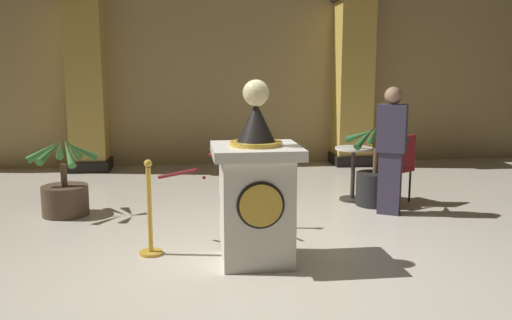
% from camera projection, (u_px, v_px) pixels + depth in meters
% --- Properties ---
extents(ground_plane, '(12.74, 12.74, 0.00)m').
position_uv_depth(ground_plane, '(259.00, 255.00, 5.46)').
color(ground_plane, beige).
extents(back_wall, '(12.74, 0.16, 3.42)m').
position_uv_depth(back_wall, '(222.00, 77.00, 10.47)').
color(back_wall, tan).
rests_on(back_wall, ground_plane).
extents(pedestal_clock, '(0.83, 0.83, 1.77)m').
position_uv_depth(pedestal_clock, '(256.00, 192.00, 5.18)').
color(pedestal_clock, silver).
rests_on(pedestal_clock, ground_plane).
extents(stanchion_near, '(0.24, 0.24, 1.00)m').
position_uv_depth(stanchion_near, '(251.00, 199.00, 6.36)').
color(stanchion_near, gold).
rests_on(stanchion_near, ground_plane).
extents(stanchion_far, '(0.24, 0.24, 0.98)m').
position_uv_depth(stanchion_far, '(150.00, 222.00, 5.43)').
color(stanchion_far, gold).
rests_on(stanchion_far, ground_plane).
extents(velvet_rope, '(1.00, 0.99, 0.22)m').
position_uv_depth(velvet_rope, '(204.00, 170.00, 5.82)').
color(velvet_rope, '#591419').
extents(column_left, '(0.77, 0.77, 3.28)m').
position_uv_depth(column_left, '(87.00, 82.00, 9.79)').
color(column_left, black).
rests_on(column_left, ground_plane).
extents(column_right, '(0.79, 0.79, 3.28)m').
position_uv_depth(column_right, '(353.00, 81.00, 10.41)').
color(column_right, black).
rests_on(column_right, ground_plane).
extents(potted_palm_left, '(0.89, 0.82, 1.04)m').
position_uv_depth(potted_palm_left, '(65.00, 192.00, 6.90)').
color(potted_palm_left, '#4C3828').
rests_on(potted_palm_left, ground_plane).
extents(potted_palm_right, '(0.85, 0.85, 1.15)m').
position_uv_depth(potted_palm_right, '(375.00, 181.00, 7.41)').
color(potted_palm_right, black).
rests_on(potted_palm_right, ground_plane).
extents(bystander_guest, '(0.42, 0.37, 1.64)m').
position_uv_depth(bystander_guest, '(391.00, 148.00, 6.88)').
color(bystander_guest, '#383347').
rests_on(bystander_guest, ground_plane).
extents(cafe_table, '(0.53, 0.53, 0.77)m').
position_uv_depth(cafe_table, '(353.00, 167.00, 7.65)').
color(cafe_table, '#332D28').
rests_on(cafe_table, ground_plane).
extents(cafe_chair_red, '(0.55, 0.55, 0.96)m').
position_uv_depth(cafe_chair_red, '(399.00, 163.00, 7.50)').
color(cafe_chair_red, black).
rests_on(cafe_chair_red, ground_plane).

